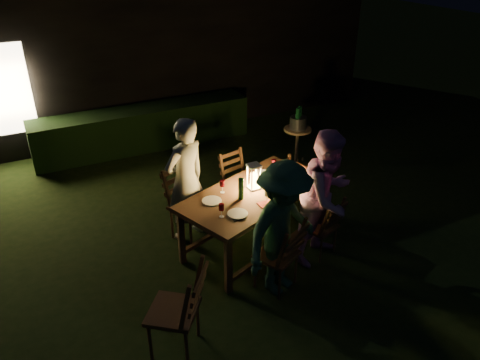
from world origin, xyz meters
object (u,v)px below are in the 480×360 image
dining_table (254,197)px  person_opp_left (283,230)px  chair_end (307,193)px  bottle_bucket_a (297,121)px  chair_far_left (190,216)px  ice_bucket (298,123)px  person_opp_right (327,197)px  chair_far_right (239,193)px  lantern (254,178)px  chair_near_left (277,266)px  chair_spare (176,324)px  chair_near_right (320,236)px  bottle_bucket_b (299,119)px  person_house_side (186,180)px  side_table (298,133)px  bottle_table (241,189)px

dining_table → person_opp_left: (-0.14, -0.93, 0.09)m
chair_end → bottle_bucket_a: (0.73, 1.44, 0.54)m
chair_far_left → dining_table: bearing=117.8°
person_opp_left → ice_bucket: size_ratio=5.60×
chair_far_left → person_opp_right: bearing=117.0°
chair_end → person_opp_right: 1.28m
chair_far_right → lantern: 1.13m
chair_near_left → person_opp_right: bearing=-8.6°
chair_spare → person_opp_left: person_opp_left is taller
bottle_bucket_a → chair_end: bearing=-117.0°
chair_near_right → lantern: (-0.66, 0.63, 0.72)m
bottle_bucket_b → chair_near_left: bearing=-127.2°
dining_table → chair_near_right: size_ratio=2.50×
person_house_side → bottle_bucket_a: (2.59, 1.25, -0.05)m
person_house_side → person_opp_right: person_opp_right is taller
lantern → side_table: (1.91, 1.84, -0.40)m
chair_far_right → ice_bucket: bearing=-162.8°
side_table → bottle_bucket_b: bottle_bucket_b is taller
chair_far_right → bottle_bucket_a: 1.97m
side_table → chair_near_right: bearing=-116.8°
dining_table → chair_far_right: chair_far_right is taller
chair_near_left → lantern: (0.18, 0.94, 0.69)m
lantern → ice_bucket: size_ratio=1.17×
chair_far_right → person_house_side: 1.16m
bottle_bucket_b → side_table: bearing=-141.3°
chair_near_left → person_opp_left: size_ratio=0.59×
person_opp_left → side_table: person_opp_left is taller
chair_far_right → side_table: bearing=-162.8°
chair_far_right → person_house_side: bearing=4.1°
lantern → side_table: size_ratio=0.52×
person_house_side → bottle_bucket_b: bearing=-174.0°
chair_end → chair_near_left: bearing=-60.2°
person_opp_right → bottle_bucket_b: bearing=43.2°
chair_end → ice_bucket: (0.78, 1.48, 0.49)m
side_table → bottle_bucket_a: (-0.05, -0.04, 0.24)m
chair_near_left → ice_bucket: 3.51m
ice_bucket → bottle_bucket_b: bearing=38.7°
person_opp_right → person_opp_left: bearing=-180.0°
person_opp_left → lantern: person_opp_left is taller
dining_table → chair_near_left: bearing=-120.2°
chair_near_left → chair_spare: bearing=168.6°
side_table → ice_bucket: ice_bucket is taller
person_opp_left → bottle_bucket_b: 3.57m
chair_near_left → bottle_bucket_b: (2.14, 2.82, 0.53)m
person_opp_left → lantern: bearing=60.1°
dining_table → lantern: bearing=45.0°
dining_table → bottle_bucket_a: (1.88, 1.86, 0.08)m
chair_spare → person_house_side: 2.11m
dining_table → chair_near_right: bearing=-59.7°
bottle_table → person_opp_right: bearing=-29.2°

